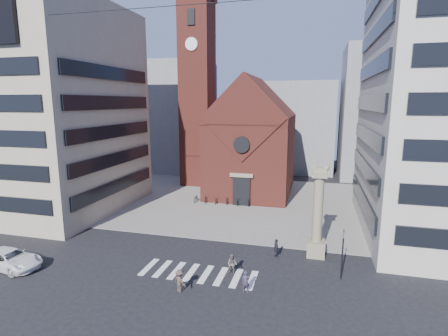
% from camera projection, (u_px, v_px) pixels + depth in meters
% --- Properties ---
extents(ground, '(120.00, 120.00, 0.00)m').
position_uv_depth(ground, '(203.00, 257.00, 32.15)').
color(ground, black).
rests_on(ground, ground).
extents(piazza, '(46.00, 30.00, 0.05)m').
position_uv_depth(piazza, '(244.00, 201.00, 50.19)').
color(piazza, gray).
rests_on(piazza, ground).
extents(zebra_crossing, '(10.20, 3.20, 0.01)m').
position_uv_depth(zebra_crossing, '(198.00, 273.00, 29.16)').
color(zebra_crossing, white).
rests_on(zebra_crossing, ground).
extents(church, '(12.00, 16.65, 18.00)m').
position_uv_depth(church, '(253.00, 142.00, 54.44)').
color(church, maroon).
rests_on(church, ground).
extents(campanile, '(5.50, 5.50, 31.20)m').
position_uv_depth(campanile, '(197.00, 92.00, 58.31)').
color(campanile, maroon).
rests_on(campanile, ground).
extents(building_left, '(18.00, 20.00, 26.00)m').
position_uv_depth(building_left, '(50.00, 110.00, 45.24)').
color(building_left, tan).
rests_on(building_left, ground).
extents(bg_block_left, '(16.00, 14.00, 22.00)m').
position_uv_depth(bg_block_left, '(171.00, 117.00, 73.11)').
color(bg_block_left, gray).
rests_on(bg_block_left, ground).
extents(bg_block_mid, '(14.00, 12.00, 18.00)m').
position_uv_depth(bg_block_mid, '(299.00, 127.00, 71.71)').
color(bg_block_mid, gray).
rests_on(bg_block_mid, ground).
extents(bg_block_right, '(16.00, 14.00, 24.00)m').
position_uv_depth(bg_block_right, '(387.00, 113.00, 64.29)').
color(bg_block_right, gray).
rests_on(bg_block_right, ground).
extents(lion_column, '(1.63, 1.60, 8.68)m').
position_uv_depth(lion_column, '(317.00, 220.00, 31.85)').
color(lion_column, gray).
rests_on(lion_column, ground).
extents(traffic_light, '(0.13, 0.16, 4.30)m').
position_uv_depth(traffic_light, '(342.00, 253.00, 27.76)').
color(traffic_light, black).
rests_on(traffic_light, ground).
extents(white_car, '(6.01, 3.33, 1.59)m').
position_uv_depth(white_car, '(10.00, 259.00, 30.01)').
color(white_car, white).
rests_on(white_car, ground).
extents(pedestrian_0, '(0.64, 0.46, 1.65)m').
position_uv_depth(pedestrian_0, '(246.00, 282.00, 26.17)').
color(pedestrian_0, '#373042').
rests_on(pedestrian_0, ground).
extents(pedestrian_1, '(0.95, 0.80, 1.75)m').
position_uv_depth(pedestrian_1, '(232.00, 264.00, 28.90)').
color(pedestrian_1, '#645950').
rests_on(pedestrian_1, ground).
extents(pedestrian_2, '(0.68, 1.12, 1.78)m').
position_uv_depth(pedestrian_2, '(276.00, 248.00, 31.97)').
color(pedestrian_2, '#27272E').
rests_on(pedestrian_2, ground).
extents(pedestrian_3, '(1.35, 1.13, 1.81)m').
position_uv_depth(pedestrian_3, '(180.00, 281.00, 26.12)').
color(pedestrian_3, '#483730').
rests_on(pedestrian_3, ground).
extents(scooter_0, '(0.86, 2.02, 1.03)m').
position_uv_depth(scooter_0, '(196.00, 198.00, 49.88)').
color(scooter_0, black).
rests_on(scooter_0, piazza).
extents(scooter_1, '(0.71, 1.95, 1.15)m').
position_uv_depth(scooter_1, '(206.00, 198.00, 49.49)').
color(scooter_1, black).
rests_on(scooter_1, piazza).
extents(scooter_2, '(0.86, 2.02, 1.03)m').
position_uv_depth(scooter_2, '(217.00, 200.00, 49.11)').
color(scooter_2, black).
rests_on(scooter_2, piazza).
extents(scooter_3, '(0.71, 1.95, 1.15)m').
position_uv_depth(scooter_3, '(227.00, 200.00, 48.71)').
color(scooter_3, black).
rests_on(scooter_3, piazza).
extents(scooter_4, '(0.86, 2.02, 1.03)m').
position_uv_depth(scooter_4, '(238.00, 201.00, 48.33)').
color(scooter_4, black).
rests_on(scooter_4, piazza).
extents(scooter_5, '(0.71, 1.95, 1.15)m').
position_uv_depth(scooter_5, '(249.00, 202.00, 47.94)').
color(scooter_5, black).
rests_on(scooter_5, piazza).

